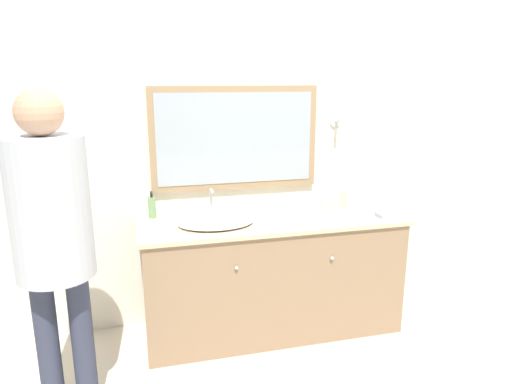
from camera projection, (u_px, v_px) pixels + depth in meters
ground_plane at (286, 354)px, 3.08m from camera, size 14.00×14.00×0.00m
wall_back at (260, 151)px, 3.39m from camera, size 8.00×0.18×2.55m
vanity_counter at (272, 275)px, 3.29m from camera, size 1.86×0.61×0.85m
sink_basin at (216, 221)px, 3.06m from camera, size 0.51×0.41×0.20m
soap_bottle at (152, 207)px, 3.19m from camera, size 0.05×0.05×0.19m
appliance_box at (357, 199)px, 3.43m from camera, size 0.22×0.14×0.14m
picture_frame at (327, 204)px, 3.35m from camera, size 0.09×0.01×0.10m
hand_towel_near_sink at (388, 215)px, 3.22m from camera, size 0.15×0.11×0.03m
person at (52, 224)px, 2.28m from camera, size 0.39×0.39×1.77m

